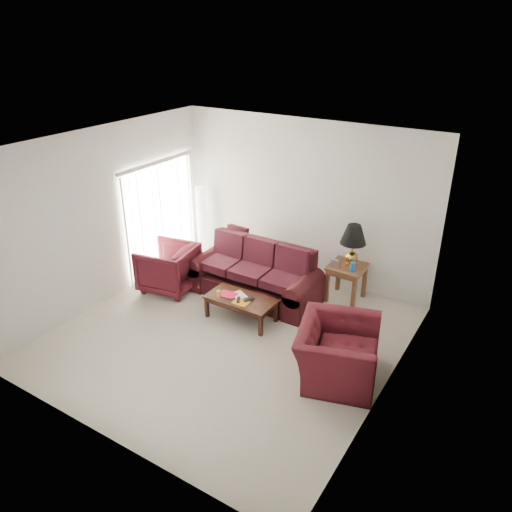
{
  "coord_description": "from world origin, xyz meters",
  "views": [
    {
      "loc": [
        3.85,
        -5.34,
        4.51
      ],
      "look_at": [
        0.0,
        0.85,
        1.05
      ],
      "focal_mm": 35.0,
      "sensor_mm": 36.0,
      "label": 1
    }
  ],
  "objects": [
    {
      "name": "armchair_right",
      "position": [
        1.84,
        -0.0,
        0.4
      ],
      "size": [
        1.36,
        1.47,
        0.79
      ],
      "primitive_type": "imported",
      "rotation": [
        0.0,
        0.0,
        1.85
      ],
      "color": "#3E0E15",
      "rests_on": "ground"
    },
    {
      "name": "throw_pillow",
      "position": [
        -1.09,
        1.91,
        0.75
      ],
      "size": [
        0.45,
        0.24,
        0.45
      ],
      "primitive_type": "cube",
      "rotation": [
        -0.21,
        0.0,
        -0.06
      ],
      "color": "black",
      "rests_on": "sofa"
    },
    {
      "name": "armchair_left",
      "position": [
        -1.79,
        0.7,
        0.43
      ],
      "size": [
        1.09,
        1.07,
        0.86
      ],
      "primitive_type": "imported",
      "rotation": [
        0.0,
        0.0,
        -1.39
      ],
      "color": "#440F18",
      "rests_on": "ground"
    },
    {
      "name": "remote_a",
      "position": [
        -0.06,
        0.41,
        0.43
      ],
      "size": [
        0.13,
        0.18,
        0.02
      ],
      "primitive_type": "cube",
      "rotation": [
        0.0,
        0.0,
        0.51
      ],
      "color": "black",
      "rests_on": "coffee_table"
    },
    {
      "name": "blinds",
      "position": [
        -2.42,
        1.3,
        1.08
      ],
      "size": [
        0.1,
        2.0,
        2.16
      ],
      "primitive_type": "cube",
      "color": "silver",
      "rests_on": "ground"
    },
    {
      "name": "floor",
      "position": [
        0.0,
        0.0,
        0.0
      ],
      "size": [
        5.0,
        5.0,
        0.0
      ],
      "primitive_type": "plane",
      "color": "beige",
      "rests_on": "ground"
    },
    {
      "name": "yellow_glass",
      "position": [
        -0.42,
        0.37,
        0.46
      ],
      "size": [
        0.08,
        0.08,
        0.11
      ],
      "primitive_type": "cylinder",
      "rotation": [
        0.0,
        0.0,
        0.22
      ],
      "color": "yellow",
      "rests_on": "coffee_table"
    },
    {
      "name": "picture_frame",
      "position": [
        0.96,
        2.27,
        0.73
      ],
      "size": [
        0.18,
        0.18,
        0.05
      ],
      "primitive_type": "cube",
      "rotation": [
        1.36,
        0.0,
        0.57
      ],
      "color": "silver",
      "rests_on": "end_table"
    },
    {
      "name": "sofa",
      "position": [
        -0.32,
        1.28,
        0.48
      ],
      "size": [
        2.4,
        1.14,
        0.96
      ],
      "primitive_type": null,
      "rotation": [
        0.0,
        0.0,
        0.05
      ],
      "color": "black",
      "rests_on": "ground"
    },
    {
      "name": "table_lamp",
      "position": [
        1.16,
        2.1,
        1.04
      ],
      "size": [
        0.51,
        0.51,
        0.75
      ],
      "primitive_type": null,
      "rotation": [
        0.0,
        0.0,
        0.15
      ],
      "color": "#B48338",
      "rests_on": "end_table"
    },
    {
      "name": "clock",
      "position": [
        0.96,
        1.89,
        0.73
      ],
      "size": [
        0.14,
        0.07,
        0.14
      ],
      "primitive_type": "cube",
      "rotation": [
        0.0,
        0.0,
        -0.17
      ],
      "color": "silver",
      "rests_on": "end_table"
    },
    {
      "name": "end_table",
      "position": [
        1.12,
        2.05,
        0.33
      ],
      "size": [
        0.61,
        0.61,
        0.66
      ],
      "primitive_type": null,
      "rotation": [
        0.0,
        0.0,
        -0.01
      ],
      "color": "#4E331A",
      "rests_on": "ground"
    },
    {
      "name": "magazine_white",
      "position": [
        -0.16,
        0.57,
        0.41
      ],
      "size": [
        0.32,
        0.29,
        0.01
      ],
      "primitive_type": "cube",
      "rotation": [
        0.0,
        0.0,
        -0.47
      ],
      "color": "white",
      "rests_on": "coffee_table"
    },
    {
      "name": "magazine_red",
      "position": [
        -0.32,
        0.48,
        0.41
      ],
      "size": [
        0.32,
        0.26,
        0.02
      ],
      "primitive_type": "cube",
      "rotation": [
        0.0,
        0.0,
        0.14
      ],
      "color": "red",
      "rests_on": "coffee_table"
    },
    {
      "name": "remote_b",
      "position": [
        0.08,
        0.5,
        0.43
      ],
      "size": [
        0.12,
        0.19,
        0.02
      ],
      "primitive_type": "cube",
      "rotation": [
        0.0,
        0.0,
        -0.43
      ],
      "color": "black",
      "rests_on": "coffee_table"
    },
    {
      "name": "magazine_orange",
      "position": [
        0.01,
        0.39,
        0.41
      ],
      "size": [
        0.26,
        0.2,
        0.01
      ],
      "primitive_type": "cube",
      "rotation": [
        0.0,
        0.0,
        -0.01
      ],
      "color": "orange",
      "rests_on": "coffee_table"
    },
    {
      "name": "blue_canister",
      "position": [
        1.27,
        1.9,
        0.74
      ],
      "size": [
        0.11,
        0.11,
        0.16
      ],
      "primitive_type": "cylinder",
      "rotation": [
        0.0,
        0.0,
        -0.06
      ],
      "color": "#1954A7",
      "rests_on": "end_table"
    },
    {
      "name": "floor_lamp",
      "position": [
        -2.16,
        2.2,
        0.76
      ],
      "size": [
        0.27,
        0.27,
        1.52
      ],
      "primitive_type": null,
      "rotation": [
        0.0,
        0.0,
        0.12
      ],
      "color": "silver",
      "rests_on": "ground"
    },
    {
      "name": "coffee_table",
      "position": [
        -0.08,
        0.52,
        0.2
      ],
      "size": [
        1.15,
        0.59,
        0.4
      ],
      "primitive_type": null,
      "rotation": [
        0.0,
        0.0,
        -0.01
      ],
      "color": "black",
      "rests_on": "ground"
    }
  ]
}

